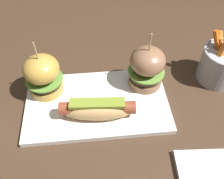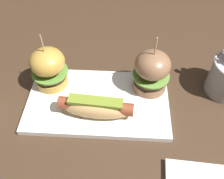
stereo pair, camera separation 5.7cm
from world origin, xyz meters
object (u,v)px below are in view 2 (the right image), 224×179
Objects in this scene: hot_dog at (96,107)px; slider_left at (49,68)px; platter_main at (98,102)px; slider_right at (152,71)px.

hot_dog is 0.15m from slider_left.
slider_left reaches higher than hot_dog.
slider_left is at bearing 157.49° from platter_main.
slider_right reaches higher than platter_main.
slider_left is (-0.12, 0.05, 0.06)m from platter_main.
platter_main is at bearing -158.45° from slider_right.
slider_left reaches higher than platter_main.
slider_right is at bearing 36.09° from hot_dog.
slider_left is at bearing 142.93° from hot_dog.
slider_left is (-0.12, 0.09, 0.03)m from hot_dog.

